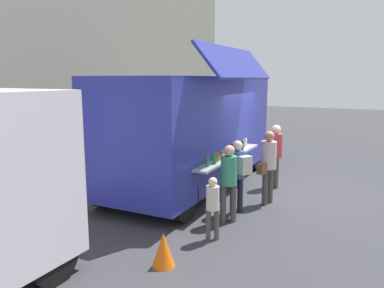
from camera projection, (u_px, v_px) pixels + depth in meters
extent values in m
plane|color=#38383D|center=(270.00, 189.00, 9.93)|extent=(60.00, 60.00, 0.00)
cube|color=#293096|center=(193.00, 127.00, 10.08)|extent=(6.42, 2.46, 2.64)
cube|color=#293096|center=(237.00, 63.00, 8.60)|extent=(3.52, 0.73, 0.75)
cube|color=black|center=(222.00, 119.00, 8.98)|extent=(3.33, 0.19, 1.19)
cube|color=#B7B7BC|center=(230.00, 156.00, 9.04)|extent=(3.51, 0.44, 0.05)
cylinder|color=green|center=(208.00, 162.00, 7.83)|extent=(0.06, 0.06, 0.22)
cylinder|color=green|center=(215.00, 158.00, 8.08)|extent=(0.08, 0.08, 0.25)
cylinder|color=orange|center=(218.00, 157.00, 8.35)|extent=(0.06, 0.06, 0.20)
cylinder|color=orange|center=(222.00, 155.00, 8.63)|extent=(0.06, 0.06, 0.19)
cylinder|color=green|center=(230.00, 152.00, 8.88)|extent=(0.06, 0.06, 0.20)
cylinder|color=black|center=(233.00, 149.00, 9.12)|extent=(0.07, 0.07, 0.25)
cylinder|color=green|center=(236.00, 148.00, 9.44)|extent=(0.06, 0.06, 0.19)
cylinder|color=black|center=(242.00, 146.00, 9.67)|extent=(0.08, 0.08, 0.23)
cylinder|color=gold|center=(243.00, 144.00, 9.92)|extent=(0.06, 0.06, 0.21)
cylinder|color=white|center=(246.00, 142.00, 10.23)|extent=(0.08, 0.08, 0.22)
cube|color=black|center=(233.00, 102.00, 12.76)|extent=(0.13, 1.95, 1.16)
cylinder|color=black|center=(199.00, 151.00, 12.91)|extent=(0.90, 0.28, 0.90)
cylinder|color=black|center=(255.00, 156.00, 12.03)|extent=(0.90, 0.28, 0.90)
cylinder|color=black|center=(105.00, 188.00, 8.52)|extent=(0.90, 0.28, 0.90)
cylinder|color=black|center=(183.00, 200.00, 7.65)|extent=(0.90, 0.28, 0.90)
cube|color=black|center=(28.00, 143.00, 5.99)|extent=(0.09, 1.83, 0.97)
cylinder|color=black|center=(51.00, 256.00, 5.31)|extent=(0.84, 0.26, 0.84)
cone|color=orange|center=(163.00, 250.00, 5.82)|extent=(0.36, 0.36, 0.55)
cylinder|color=#2D5E37|center=(185.00, 142.00, 14.62)|extent=(0.60, 0.60, 0.91)
cylinder|color=#4B443E|center=(265.00, 187.00, 8.66)|extent=(0.13, 0.13, 0.84)
cylinder|color=#4B443E|center=(270.00, 185.00, 8.82)|extent=(0.13, 0.13, 0.84)
cylinder|color=beige|center=(269.00, 155.00, 8.61)|extent=(0.35, 0.35, 0.64)
sphere|color=#A37350|center=(269.00, 136.00, 8.53)|extent=(0.24, 0.24, 0.24)
cube|color=brown|center=(262.00, 169.00, 8.46)|extent=(0.24, 0.19, 0.25)
cylinder|color=#1F2234|center=(233.00, 196.00, 8.10)|extent=(0.12, 0.12, 0.78)
cylinder|color=#1F2234|center=(240.00, 194.00, 8.21)|extent=(0.12, 0.12, 0.78)
cylinder|color=#304C91|center=(237.00, 164.00, 8.04)|extent=(0.32, 0.32, 0.59)
sphere|color=beige|center=(238.00, 146.00, 7.97)|extent=(0.22, 0.22, 0.22)
cube|color=beige|center=(245.00, 165.00, 7.83)|extent=(0.32, 0.28, 0.38)
cylinder|color=#4C4345|center=(223.00, 203.00, 7.62)|extent=(0.12, 0.12, 0.78)
cylinder|color=#4C4345|center=(233.00, 203.00, 7.64)|extent=(0.12, 0.12, 0.78)
cylinder|color=#348C62|center=(229.00, 170.00, 7.51)|extent=(0.32, 0.32, 0.59)
sphere|color=#D8A887|center=(229.00, 151.00, 7.44)|extent=(0.22, 0.22, 0.22)
cylinder|color=#494842|center=(276.00, 173.00, 9.98)|extent=(0.13, 0.13, 0.83)
cylinder|color=#494842|center=(273.00, 171.00, 10.20)|extent=(0.13, 0.13, 0.83)
cylinder|color=#B0373E|center=(276.00, 145.00, 9.96)|extent=(0.34, 0.34, 0.63)
sphere|color=beige|center=(276.00, 129.00, 9.89)|extent=(0.23, 0.23, 0.23)
cylinder|color=#494740|center=(208.00, 225.00, 6.78)|extent=(0.09, 0.09, 0.57)
cylinder|color=#494740|center=(217.00, 224.00, 6.79)|extent=(0.09, 0.09, 0.57)
cylinder|color=beige|center=(213.00, 198.00, 6.70)|extent=(0.24, 0.24, 0.43)
sphere|color=beige|center=(213.00, 182.00, 6.65)|extent=(0.16, 0.16, 0.16)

